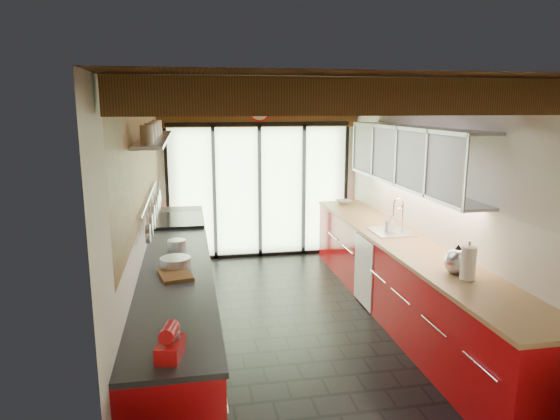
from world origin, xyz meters
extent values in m
plane|color=black|center=(0.00, 0.00, 0.00)|extent=(5.50, 5.50, 0.00)
plane|color=silver|center=(0.00, 2.75, 1.30)|extent=(3.20, 0.00, 3.20)
plane|color=silver|center=(0.00, -2.75, 1.30)|extent=(3.20, 0.00, 3.20)
plane|color=silver|center=(-1.60, 0.00, 1.30)|extent=(0.00, 5.50, 5.50)
plane|color=silver|center=(1.60, 0.00, 1.30)|extent=(0.00, 5.50, 5.50)
plane|color=#472814|center=(0.00, 0.00, 2.60)|extent=(5.50, 5.50, 0.00)
cube|color=#593316|center=(0.00, -2.25, 2.48)|extent=(3.14, 0.14, 0.22)
cube|color=#593316|center=(0.00, -1.35, 2.48)|extent=(3.14, 0.14, 0.22)
cube|color=#593316|center=(0.00, -0.45, 2.48)|extent=(3.14, 0.14, 0.22)
cube|color=#593316|center=(0.00, 0.45, 2.48)|extent=(3.14, 0.14, 0.22)
cube|color=#593316|center=(0.00, 1.35, 2.48)|extent=(3.14, 0.14, 0.22)
cube|color=#593316|center=(0.00, 2.25, 2.48)|extent=(3.14, 0.14, 0.22)
cube|color=brown|center=(0.00, 2.71, 2.35)|extent=(3.14, 0.06, 0.50)
plane|color=brown|center=(-1.57, 0.20, 1.98)|extent=(0.00, 4.90, 4.90)
plane|color=#C6EAAD|center=(0.00, 2.73, 1.08)|extent=(2.90, 0.00, 2.90)
cube|color=black|center=(-1.45, 2.72, 1.07)|extent=(0.05, 0.04, 2.15)
cube|color=black|center=(1.45, 2.72, 1.07)|extent=(0.05, 0.04, 2.15)
cube|color=black|center=(0.00, 2.69, 1.07)|extent=(0.06, 0.05, 2.15)
cube|color=black|center=(0.00, 2.69, 2.15)|extent=(2.90, 0.05, 0.06)
cylinder|color=red|center=(0.00, 2.67, 2.35)|extent=(0.34, 0.04, 0.34)
cylinder|color=beige|center=(0.00, 2.65, 2.35)|extent=(0.28, 0.02, 0.28)
cube|color=#B20A0F|center=(-1.28, 0.00, 0.44)|extent=(0.65, 5.00, 0.88)
cube|color=black|center=(-1.28, 0.00, 0.90)|extent=(0.68, 5.00, 0.04)
cube|color=silver|center=(-1.28, 1.45, 0.44)|extent=(0.66, 0.90, 0.90)
cube|color=black|center=(-1.28, 1.45, 0.93)|extent=(0.65, 0.90, 0.06)
cube|color=#B20A0F|center=(1.28, 0.00, 0.44)|extent=(0.65, 5.00, 0.88)
cube|color=#A27E4E|center=(1.28, 0.00, 0.90)|extent=(0.68, 5.00, 0.04)
cube|color=white|center=(0.95, 0.40, 0.44)|extent=(0.02, 0.60, 0.84)
cube|color=silver|center=(1.28, 0.40, 0.93)|extent=(0.45, 0.52, 0.02)
cylinder|color=silver|center=(1.42, 0.40, 1.10)|extent=(0.02, 0.02, 0.34)
torus|color=silver|center=(1.36, 0.40, 1.27)|extent=(0.14, 0.02, 0.14)
plane|color=silver|center=(1.26, 0.30, 1.85)|extent=(0.00, 3.00, 3.00)
cube|color=#9EA0A5|center=(1.43, 0.30, 1.51)|extent=(0.34, 3.00, 0.03)
cube|color=#9EA0A5|center=(1.43, 0.30, 2.19)|extent=(0.34, 3.00, 0.03)
cylinder|color=silver|center=(-1.54, 0.30, 1.47)|extent=(0.02, 2.20, 0.02)
cube|color=silver|center=(-1.45, 0.20, 2.10)|extent=(0.28, 2.60, 0.03)
cylinder|color=silver|center=(-1.50, -0.60, 1.29)|extent=(0.04, 0.18, 0.18)
cylinder|color=silver|center=(-1.50, -0.25, 1.29)|extent=(0.04, 0.22, 0.22)
cylinder|color=silver|center=(-1.50, 0.10, 1.29)|extent=(0.04, 0.26, 0.26)
cylinder|color=silver|center=(-1.50, 0.45, 1.29)|extent=(0.04, 0.18, 0.18)
cylinder|color=silver|center=(-1.50, 0.80, 1.29)|extent=(0.04, 0.22, 0.22)
cylinder|color=silver|center=(-1.50, 1.10, 1.29)|extent=(0.04, 0.26, 0.26)
cylinder|color=silver|center=(-1.50, 1.35, 1.29)|extent=(0.04, 0.18, 0.18)
cube|color=red|center=(-1.27, -2.25, 0.97)|extent=(0.19, 0.27, 0.10)
cylinder|color=red|center=(-1.27, -2.27, 1.09)|extent=(0.13, 0.17, 0.10)
cylinder|color=silver|center=(-1.27, -2.21, 1.01)|extent=(0.15, 0.15, 0.10)
cylinder|color=silver|center=(-1.27, 0.06, 0.98)|extent=(0.22, 0.22, 0.12)
cylinder|color=silver|center=(-1.27, -0.54, 0.98)|extent=(0.36, 0.36, 0.11)
cube|color=brown|center=(-1.27, -0.76, 0.94)|extent=(0.34, 0.42, 0.03)
sphere|color=silver|center=(1.27, -1.14, 1.04)|extent=(0.27, 0.27, 0.24)
cone|color=black|center=(1.27, -1.14, 1.17)|extent=(0.10, 0.10, 0.07)
cylinder|color=silver|center=(1.27, -1.00, 1.05)|extent=(0.04, 0.09, 0.05)
cylinder|color=white|center=(1.27, -1.31, 1.07)|extent=(0.14, 0.14, 0.30)
cylinder|color=silver|center=(1.27, -1.31, 1.25)|extent=(0.03, 0.03, 0.06)
imported|color=silver|center=(1.27, 0.41, 1.03)|extent=(0.10, 0.10, 0.21)
imported|color=silver|center=(1.27, 2.25, 0.95)|extent=(0.23, 0.23, 0.06)
camera|label=1|loc=(-1.12, -5.13, 2.43)|focal=32.00mm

